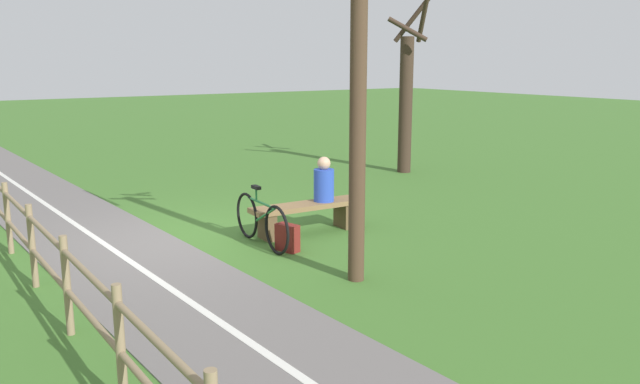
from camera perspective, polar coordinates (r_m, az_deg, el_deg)
ground_plane at (r=10.24m, az=-12.50°, el=-4.25°), size 80.00×80.00×0.00m
paved_path at (r=6.49m, az=-6.11°, el=-13.65°), size 4.35×36.06×0.02m
path_centre_line at (r=6.48m, az=-6.11°, el=-13.57°), size 2.12×31.94×0.00m
bench at (r=10.30m, az=-1.22°, el=-1.85°), size 1.94×0.53×0.50m
person_seated at (r=10.37m, az=0.35°, el=0.91°), size 0.35×0.35×0.74m
bicycle at (r=9.64m, az=-5.35°, el=-2.65°), size 0.11×1.76×0.91m
backpack at (r=9.39m, az=-2.94°, el=-4.17°), size 0.30×0.39×0.41m
fence_roadside at (r=6.97m, az=-22.01°, el=-7.13°), size 0.35×10.33×1.07m
tree_far_left at (r=15.94m, az=7.86°, el=8.64°), size 1.38×1.38×4.38m
tree_mid_field at (r=7.78m, az=3.59°, el=8.33°), size 1.03×0.95×4.73m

